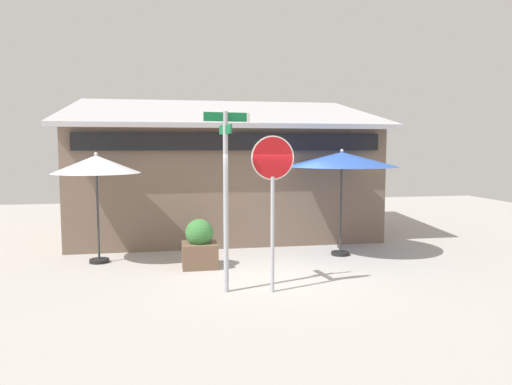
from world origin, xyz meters
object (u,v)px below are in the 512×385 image
(street_sign_post, at_px, (226,185))
(patio_umbrella_royal_blue_center, at_px, (342,160))
(sidewalk_planter, at_px, (200,245))
(stop_sign, at_px, (273,183))
(patio_umbrella_ivory_left, at_px, (96,165))

(street_sign_post, distance_m, patio_umbrella_royal_blue_center, 3.97)
(sidewalk_planter, bearing_deg, stop_sign, -60.12)
(stop_sign, distance_m, sidewalk_planter, 2.82)
(patio_umbrella_ivory_left, distance_m, sidewalk_planter, 2.95)
(stop_sign, relative_size, patio_umbrella_royal_blue_center, 1.06)
(street_sign_post, bearing_deg, stop_sign, -10.78)
(patio_umbrella_royal_blue_center, bearing_deg, stop_sign, -130.89)
(street_sign_post, height_order, sidewalk_planter, street_sign_post)
(patio_umbrella_royal_blue_center, distance_m, sidewalk_planter, 3.96)
(patio_umbrella_ivory_left, relative_size, patio_umbrella_royal_blue_center, 0.94)
(street_sign_post, distance_m, patio_umbrella_ivory_left, 3.78)
(street_sign_post, height_order, stop_sign, street_sign_post)
(street_sign_post, relative_size, patio_umbrella_royal_blue_center, 1.21)
(stop_sign, relative_size, patio_umbrella_ivory_left, 1.13)
(patio_umbrella_royal_blue_center, height_order, sidewalk_planter, patio_umbrella_royal_blue_center)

